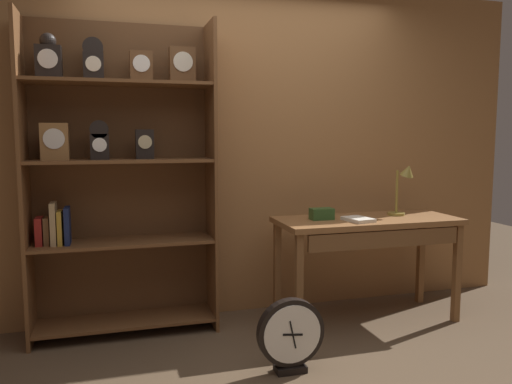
{
  "coord_description": "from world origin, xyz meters",
  "views": [
    {
      "loc": [
        -1.01,
        -2.52,
        1.42
      ],
      "look_at": [
        -0.08,
        0.67,
        1.04
      ],
      "focal_mm": 35.39,
      "sensor_mm": 36.0,
      "label": 1
    }
  ],
  "objects_px": {
    "bookshelf": "(116,171)",
    "toolbox_small": "(322,214)",
    "desk_lamp": "(404,184)",
    "open_repair_manual": "(358,219)",
    "round_clock_large": "(291,335)",
    "workbench": "(369,231)"
  },
  "relations": [
    {
      "from": "desk_lamp",
      "to": "round_clock_large",
      "type": "relative_size",
      "value": 0.91
    },
    {
      "from": "workbench",
      "to": "round_clock_large",
      "type": "relative_size",
      "value": 3.05
    },
    {
      "from": "bookshelf",
      "to": "desk_lamp",
      "type": "relative_size",
      "value": 5.4
    },
    {
      "from": "workbench",
      "to": "round_clock_large",
      "type": "distance_m",
      "value": 1.16
    },
    {
      "from": "open_repair_manual",
      "to": "desk_lamp",
      "type": "bearing_deg",
      "value": 5.99
    },
    {
      "from": "toolbox_small",
      "to": "open_repair_manual",
      "type": "bearing_deg",
      "value": -30.95
    },
    {
      "from": "workbench",
      "to": "toolbox_small",
      "type": "height_order",
      "value": "toolbox_small"
    },
    {
      "from": "bookshelf",
      "to": "open_repair_manual",
      "type": "distance_m",
      "value": 1.77
    },
    {
      "from": "desk_lamp",
      "to": "open_repair_manual",
      "type": "height_order",
      "value": "desk_lamp"
    },
    {
      "from": "desk_lamp",
      "to": "bookshelf",
      "type": "bearing_deg",
      "value": 173.4
    },
    {
      "from": "workbench",
      "to": "desk_lamp",
      "type": "relative_size",
      "value": 3.37
    },
    {
      "from": "workbench",
      "to": "round_clock_large",
      "type": "height_order",
      "value": "workbench"
    },
    {
      "from": "round_clock_large",
      "to": "bookshelf",
      "type": "bearing_deg",
      "value": 135.65
    },
    {
      "from": "workbench",
      "to": "open_repair_manual",
      "type": "height_order",
      "value": "open_repair_manual"
    },
    {
      "from": "bookshelf",
      "to": "desk_lamp",
      "type": "xyz_separation_m",
      "value": [
        2.15,
        -0.25,
        -0.12
      ]
    },
    {
      "from": "toolbox_small",
      "to": "round_clock_large",
      "type": "xyz_separation_m",
      "value": [
        -0.49,
        -0.7,
        -0.6
      ]
    },
    {
      "from": "bookshelf",
      "to": "toolbox_small",
      "type": "bearing_deg",
      "value": -9.44
    },
    {
      "from": "desk_lamp",
      "to": "round_clock_large",
      "type": "xyz_separation_m",
      "value": [
        -1.18,
        -0.7,
        -0.81
      ]
    },
    {
      "from": "bookshelf",
      "to": "toolbox_small",
      "type": "relative_size",
      "value": 13.03
    },
    {
      "from": "bookshelf",
      "to": "open_repair_manual",
      "type": "relative_size",
      "value": 10.07
    },
    {
      "from": "toolbox_small",
      "to": "open_repair_manual",
      "type": "distance_m",
      "value": 0.27
    },
    {
      "from": "workbench",
      "to": "open_repair_manual",
      "type": "distance_m",
      "value": 0.19
    }
  ]
}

